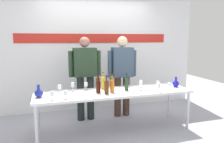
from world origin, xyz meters
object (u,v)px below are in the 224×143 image
(wine_bottle_3, at_px, (98,84))
(wine_glass_left_3, at_px, (73,85))
(display_table, at_px, (115,94))
(wine_bottle_0, at_px, (98,86))
(wine_bottle_5, at_px, (127,83))
(wine_glass_right_1, at_px, (158,83))
(wine_glass_right_2, at_px, (169,85))
(wine_glass_right_4, at_px, (140,84))
(wine_bottle_6, at_px, (107,86))
(wine_glass_left_2, at_px, (60,87))
(presenter_right, at_px, (122,71))
(wine_glass_left_1, at_px, (52,94))
(wine_glass_left_4, at_px, (86,84))
(presenter_left, at_px, (85,73))
(wine_bottle_1, at_px, (103,82))
(wine_glass_right_0, at_px, (159,86))
(wine_glass_left_0, at_px, (65,93))
(decanter_blue_right, at_px, (176,83))
(wine_bottle_2, at_px, (112,85))
(wine_bottle_4, at_px, (112,82))
(wine_glass_right_3, at_px, (141,83))

(wine_bottle_3, height_order, wine_glass_left_3, wine_bottle_3)
(display_table, distance_m, wine_bottle_0, 0.34)
(wine_bottle_0, distance_m, wine_bottle_5, 0.51)
(wine_glass_right_1, distance_m, wine_glass_right_2, 0.21)
(display_table, bearing_deg, wine_glass_right_4, -6.07)
(display_table, height_order, wine_glass_right_1, wine_glass_right_1)
(wine_bottle_3, xyz_separation_m, wine_glass_left_3, (-0.41, 0.16, -0.03))
(wine_bottle_6, relative_size, wine_glass_left_2, 2.37)
(wine_bottle_6, bearing_deg, wine_bottle_0, 140.48)
(presenter_right, height_order, wine_glass_left_2, presenter_right)
(display_table, xyz_separation_m, wine_bottle_0, (-0.29, -0.03, 0.17))
(wine_bottle_5, height_order, wine_glass_left_1, wine_bottle_5)
(wine_bottle_3, xyz_separation_m, wine_glass_left_4, (-0.18, 0.16, -0.04))
(presenter_right, xyz_separation_m, wine_bottle_0, (-0.68, -0.73, -0.11))
(wine_bottle_0, height_order, wine_bottle_5, wine_bottle_0)
(presenter_left, xyz_separation_m, wine_bottle_1, (0.24, -0.46, -0.11))
(presenter_left, relative_size, wine_glass_left_1, 12.49)
(wine_glass_left_3, bearing_deg, wine_glass_right_2, -15.05)
(wine_bottle_6, bearing_deg, presenter_left, 104.15)
(wine_glass_right_0, bearing_deg, wine_glass_left_3, 160.88)
(wine_bottle_0, xyz_separation_m, wine_glass_left_1, (-0.75, -0.19, -0.03))
(wine_glass_left_2, relative_size, wine_glass_left_3, 0.88)
(presenter_left, height_order, wine_bottle_5, presenter_left)
(wine_bottle_6, bearing_deg, wine_glass_left_0, -171.38)
(wine_bottle_3, height_order, wine_glass_right_1, wine_bottle_3)
(decanter_blue_right, xyz_separation_m, wine_glass_right_1, (-0.39, -0.03, 0.04))
(wine_glass_left_1, height_order, wine_glass_right_2, wine_glass_right_2)
(wine_bottle_2, relative_size, wine_glass_left_4, 2.21)
(decanter_blue_right, distance_m, wine_glass_left_3, 1.90)
(wine_glass_left_2, distance_m, wine_glass_left_3, 0.23)
(wine_glass_left_4, bearing_deg, wine_bottle_0, -59.85)
(presenter_left, bearing_deg, wine_glass_left_3, -123.35)
(wine_glass_left_0, bearing_deg, wine_glass_right_4, 7.94)
(wine_bottle_0, xyz_separation_m, wine_bottle_5, (0.51, 0.03, 0.01))
(presenter_left, relative_size, wine_bottle_0, 5.45)
(wine_glass_left_2, height_order, wine_glass_right_4, wine_glass_right_4)
(wine_bottle_6, xyz_separation_m, wine_glass_left_4, (-0.28, 0.37, -0.03))
(wine_glass_right_0, bearing_deg, wine_bottle_0, 167.92)
(display_table, xyz_separation_m, wine_glass_left_3, (-0.69, 0.23, 0.16))
(wine_bottle_1, relative_size, wine_bottle_4, 1.00)
(wine_bottle_2, bearing_deg, wine_bottle_6, -146.40)
(wine_glass_left_2, bearing_deg, wine_bottle_4, -0.04)
(presenter_left, relative_size, wine_bottle_6, 5.29)
(wine_bottle_3, bearing_deg, wine_glass_right_4, -9.81)
(wine_bottle_3, bearing_deg, decanter_blue_right, -4.01)
(wine_bottle_2, relative_size, wine_glass_left_0, 2.30)
(presenter_left, bearing_deg, wine_bottle_1, -62.58)
(wine_glass_right_1, xyz_separation_m, wine_glass_right_3, (-0.25, 0.18, -0.01))
(wine_bottle_0, xyz_separation_m, wine_glass_left_2, (-0.61, 0.21, -0.03))
(wine_bottle_1, distance_m, wine_bottle_4, 0.15)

